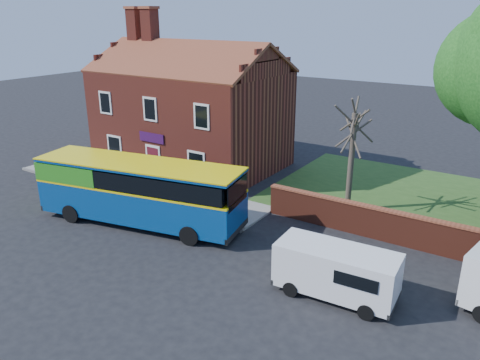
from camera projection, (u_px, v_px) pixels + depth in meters
The scene contains 7 objects.
ground at pixel (156, 255), 20.89m from camera, with size 120.00×120.00×0.00m, color black.
pavement at pixel (135, 186), 29.01m from camera, with size 18.00×3.50×0.12m, color gray.
kerb at pixel (114, 195), 27.62m from camera, with size 18.00×0.15×0.14m, color slate.
shop_building at pixel (191, 117), 32.42m from camera, with size 12.30×8.13×10.50m.
bus at pixel (134, 188), 23.61m from camera, with size 11.03×4.78×3.26m.
van_near at pixel (337, 270), 17.52m from camera, with size 4.62×2.09×1.99m.
bare_tree at pixel (351, 157), 24.65m from camera, with size 2.20×2.63×5.88m.
Camera 1 is at (13.28, -13.47, 10.21)m, focal length 35.00 mm.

